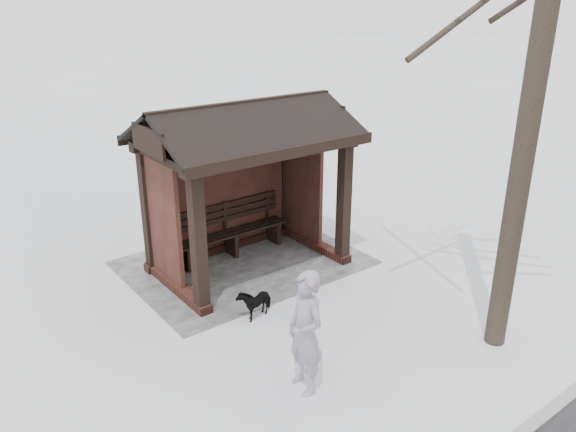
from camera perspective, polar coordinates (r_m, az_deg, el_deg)
The scene contains 5 objects.
ground at distance 10.54m, azimuth -3.93°, elevation -5.13°, with size 120.00×120.00×0.00m, color white.
trampled_patch at distance 10.69m, azimuth -4.52°, elevation -4.71°, with size 4.20×3.20×0.02m, color #939398.
bus_shelter at distance 9.90m, azimuth -4.75°, elevation 6.48°, with size 3.60×2.40×3.09m.
pedestrian at distance 7.09m, azimuth 1.80°, elevation -11.77°, with size 0.60×0.40×1.65m, color gray.
dog at distance 8.89m, azimuth -3.40°, elevation -8.65°, with size 0.28×0.60×0.51m, color black.
Camera 1 is at (5.14, 7.91, 4.71)m, focal length 35.00 mm.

